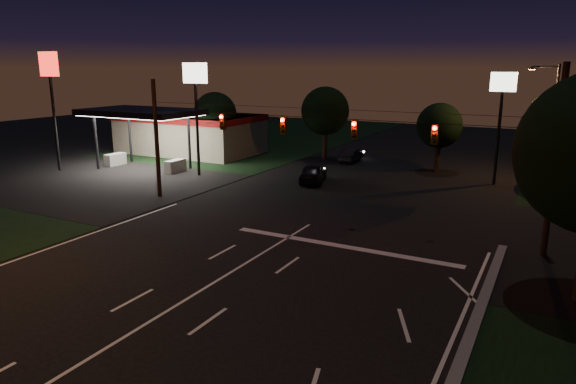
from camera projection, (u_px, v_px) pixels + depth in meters
The scene contains 17 objects.
ground at pixel (129, 334), 17.28m from camera, with size 140.00×140.00×0.00m, color black.
cross_street_left at pixel (90, 182), 40.13m from camera, with size 20.00×16.00×0.02m, color black.
stop_bar at pixel (341, 246), 25.78m from camera, with size 12.00×0.50×0.01m, color silver.
utility_pole_right at pixel (543, 254), 24.67m from camera, with size 0.30×0.30×9.00m, color black.
utility_pole_left at pixel (160, 197), 35.63m from camera, with size 0.28×0.28×8.00m, color black.
signal_span at pixel (318, 127), 28.81m from camera, with size 24.00×0.40×1.56m.
gas_station at pixel (187, 131), 52.76m from camera, with size 14.20×16.10×5.25m.
pole_sign_left_near at pixel (196, 90), 40.89m from camera, with size 2.20×0.30×9.10m.
pole_sign_left_far at pixel (50, 81), 42.78m from camera, with size 2.00×0.30×10.00m.
pole_sign_right at pixel (502, 102), 37.88m from camera, with size 1.80×0.30×8.40m.
street_light_right_far at pixel (550, 115), 38.35m from camera, with size 2.20×0.35×9.00m.
tree_far_a at pixel (216, 114), 50.31m from camera, with size 4.20×4.20×6.42m.
tree_far_b at pixel (326, 112), 49.10m from camera, with size 4.60×4.60×6.98m.
tree_far_c at pixel (440, 126), 43.37m from camera, with size 3.80×3.80×5.86m.
tree_far_d at pixel (561, 123), 37.35m from camera, with size 4.80×4.80×7.30m.
car_oncoming_a at pixel (313, 173), 39.86m from camera, with size 1.75×4.35×1.48m, color black.
car_oncoming_b at pixel (351, 155), 48.61m from camera, with size 1.32×3.79×1.25m, color black.
Camera 1 is at (12.09, -11.30, 8.76)m, focal length 32.00 mm.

